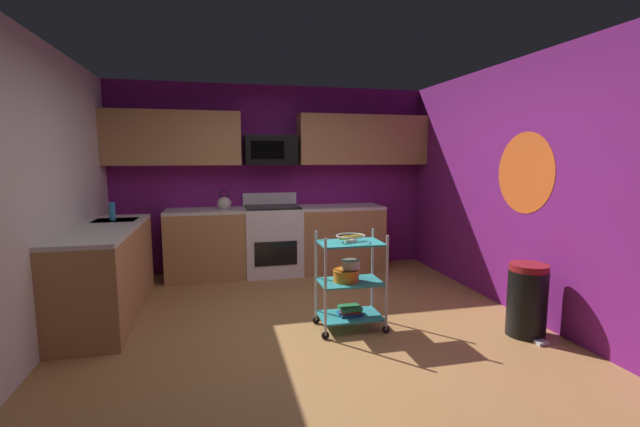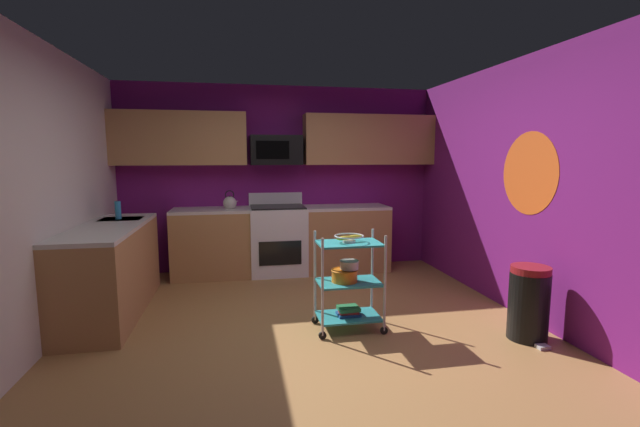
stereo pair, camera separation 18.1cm
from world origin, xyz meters
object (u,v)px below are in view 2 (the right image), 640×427
object	(u,v)px
kettle	(230,203)
trash_can	(529,303)
book_stack	(349,311)
mixing_bowl_small	(349,264)
dish_soap_bottle	(118,210)
oven_range	(278,239)
fruit_bowl	(349,237)
microwave	(276,150)
mixing_bowl_large	(345,275)
rolling_cart	(349,282)

from	to	relation	value
kettle	trash_can	world-z (taller)	kettle
book_stack	trash_can	world-z (taller)	trash_can
mixing_bowl_small	book_stack	world-z (taller)	mixing_bowl_small
mixing_bowl_small	dish_soap_bottle	distance (m)	2.69
book_stack	oven_range	bearing A→B (deg)	102.41
mixing_bowl_small	trash_can	world-z (taller)	trash_can
book_stack	mixing_bowl_small	bearing A→B (deg)	63.32
fruit_bowl	trash_can	distance (m)	1.69
oven_range	microwave	size ratio (longest dim) A/B	1.57
mixing_bowl_small	oven_range	bearing A→B (deg)	102.66
trash_can	mixing_bowl_large	bearing A→B (deg)	161.67
kettle	oven_range	bearing A→B (deg)	0.35
fruit_bowl	kettle	xyz separation A→B (m)	(-1.10, 2.10, 0.12)
microwave	rolling_cart	bearing A→B (deg)	-78.15
book_stack	kettle	bearing A→B (deg)	117.66
microwave	fruit_bowl	bearing A→B (deg)	-78.15
fruit_bowl	trash_can	xyz separation A→B (m)	(1.51, -0.51, -0.55)
microwave	kettle	world-z (taller)	microwave
book_stack	dish_soap_bottle	size ratio (longest dim) A/B	1.10
fruit_bowl	dish_soap_bottle	distance (m)	2.67
rolling_cart	trash_can	bearing A→B (deg)	-18.79
microwave	oven_range	bearing A→B (deg)	-89.74
mixing_bowl_large	book_stack	size ratio (longest dim) A/B	1.15
mixing_bowl_small	trash_can	bearing A→B (deg)	-19.31
microwave	trash_can	xyz separation A→B (m)	(1.97, -2.73, -1.37)
mixing_bowl_large	mixing_bowl_small	distance (m)	0.11
rolling_cart	trash_can	xyz separation A→B (m)	(1.51, -0.51, -0.13)
oven_range	mixing_bowl_small	bearing A→B (deg)	-77.34
fruit_bowl	mixing_bowl_small	bearing A→B (deg)	63.32
rolling_cart	mixing_bowl_small	world-z (taller)	rolling_cart
dish_soap_bottle	mixing_bowl_large	bearing A→B (deg)	-30.30
mixing_bowl_large	mixing_bowl_small	xyz separation A→B (m)	(0.05, 0.01, 0.10)
oven_range	mixing_bowl_small	world-z (taller)	oven_range
trash_can	rolling_cart	bearing A→B (deg)	161.21
fruit_bowl	mixing_bowl_large	bearing A→B (deg)	-180.00
mixing_bowl_small	kettle	distance (m)	2.40
rolling_cart	kettle	distance (m)	2.44
oven_range	microwave	world-z (taller)	microwave
rolling_cart	book_stack	world-z (taller)	rolling_cart
mixing_bowl_large	dish_soap_bottle	xyz separation A→B (m)	(-2.27, 1.33, 0.50)
fruit_bowl	mixing_bowl_small	distance (m)	0.26
mixing_bowl_large	trash_can	size ratio (longest dim) A/B	0.38
rolling_cart	kettle	size ratio (longest dim) A/B	3.47
oven_range	dish_soap_bottle	distance (m)	2.08
rolling_cart	fruit_bowl	bearing A→B (deg)	175.53
fruit_bowl	trash_can	bearing A→B (deg)	-18.79
dish_soap_bottle	trash_can	xyz separation A→B (m)	(3.82, -1.84, -0.69)
oven_range	dish_soap_bottle	world-z (taller)	dish_soap_bottle
kettle	trash_can	xyz separation A→B (m)	(2.61, -2.62, -0.67)
rolling_cart	oven_range	bearing A→B (deg)	102.41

